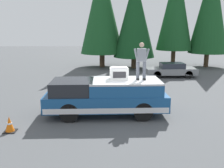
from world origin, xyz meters
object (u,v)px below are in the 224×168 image
object	(u,v)px
traffic_cone	(10,125)
compressor_unit	(119,73)
person_on_truck_bed	(141,60)
pickup_truck	(106,97)
parked_car_grey	(171,70)

from	to	relation	value
traffic_cone	compressor_unit	bearing A→B (deg)	-65.39
compressor_unit	person_on_truck_bed	size ratio (longest dim) A/B	0.50
pickup_truck	traffic_cone	xyz separation A→B (m)	(-1.82, 3.79, -0.58)
compressor_unit	traffic_cone	distance (m)	5.10
pickup_truck	parked_car_grey	size ratio (longest dim) A/B	1.35
pickup_truck	parked_car_grey	world-z (taller)	pickup_truck
compressor_unit	person_on_truck_bed	bearing A→B (deg)	-99.05
pickup_truck	compressor_unit	distance (m)	1.23
parked_car_grey	traffic_cone	distance (m)	14.28
parked_car_grey	pickup_truck	bearing A→B (deg)	148.50
parked_car_grey	traffic_cone	size ratio (longest dim) A/B	6.61
pickup_truck	compressor_unit	world-z (taller)	compressor_unit
person_on_truck_bed	traffic_cone	world-z (taller)	person_on_truck_bed
compressor_unit	parked_car_grey	bearing A→B (deg)	-29.15
compressor_unit	traffic_cone	world-z (taller)	compressor_unit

